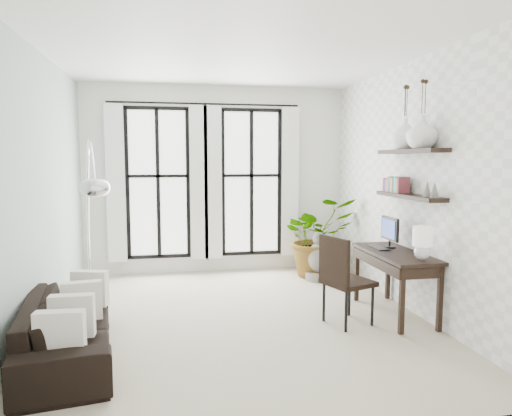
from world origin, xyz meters
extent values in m
plane|color=#C0B398|center=(0.00, 0.00, 0.00)|extent=(5.00, 5.00, 0.00)
plane|color=white|center=(0.00, 0.00, 3.20)|extent=(5.00, 5.00, 0.00)
plane|color=#9BADA6|center=(-2.25, 0.00, 1.60)|extent=(0.00, 5.00, 5.00)
plane|color=white|center=(2.25, 0.00, 1.60)|extent=(0.00, 5.00, 5.00)
plane|color=white|center=(0.00, 2.50, 1.60)|extent=(4.50, 0.00, 4.50)
cube|color=white|center=(-1.00, 2.47, 1.55)|extent=(1.00, 0.02, 2.50)
cube|color=white|center=(-1.68, 2.37, 1.55)|extent=(0.30, 0.04, 2.60)
cube|color=white|center=(-0.32, 2.37, 1.55)|extent=(0.30, 0.04, 2.60)
cube|color=white|center=(0.60, 2.47, 1.55)|extent=(1.00, 0.02, 2.50)
cube|color=white|center=(-0.08, 2.37, 1.55)|extent=(0.30, 0.04, 2.60)
cube|color=white|center=(1.28, 2.37, 1.55)|extent=(0.30, 0.04, 2.60)
cylinder|color=black|center=(-0.20, 2.38, 2.88)|extent=(3.20, 0.03, 0.03)
cube|color=black|center=(2.11, -0.23, 1.50)|extent=(0.25, 1.30, 0.05)
cube|color=black|center=(2.11, -0.23, 2.05)|extent=(0.25, 1.30, 0.05)
cube|color=#CB323D|center=(2.11, 0.32, 1.61)|extent=(0.16, 0.04, 0.18)
cube|color=#453ACB|center=(2.11, 0.27, 1.61)|extent=(0.16, 0.04, 0.18)
cube|color=#F59B36|center=(2.11, 0.23, 1.61)|extent=(0.16, 0.03, 0.18)
cube|color=#39AD67|center=(2.11, 0.18, 1.61)|extent=(0.16, 0.04, 0.18)
cube|color=#7748A8|center=(2.11, 0.14, 1.61)|extent=(0.16, 0.04, 0.18)
cube|color=yellow|center=(2.11, 0.09, 1.61)|extent=(0.16, 0.04, 0.18)
cube|color=#4B4B4B|center=(2.11, 0.05, 1.61)|extent=(0.16, 0.04, 0.18)
cube|color=#38C6BF|center=(2.11, 0.00, 1.61)|extent=(0.16, 0.04, 0.18)
cube|color=tan|center=(2.11, -0.04, 1.61)|extent=(0.16, 0.04, 0.18)
cube|color=brown|center=(2.11, -0.09, 1.61)|extent=(0.16, 0.04, 0.18)
cone|color=gray|center=(2.11, -0.63, 1.61)|extent=(0.10, 0.10, 0.18)
cone|color=gray|center=(2.11, -0.78, 1.61)|extent=(0.10, 0.10, 0.18)
imported|color=black|center=(-1.80, -0.82, 0.30)|extent=(1.09, 2.12, 0.59)
cube|color=silver|center=(-1.70, -1.52, 0.50)|extent=(0.40, 0.12, 0.40)
cube|color=silver|center=(-1.70, -1.05, 0.50)|extent=(0.40, 0.12, 0.40)
cube|color=silver|center=(-1.70, -0.58, 0.50)|extent=(0.40, 0.12, 0.40)
cube|color=silver|center=(-1.70, -0.12, 0.50)|extent=(0.40, 0.12, 0.40)
imported|color=#2D7228|center=(1.61, 1.84, 0.67)|extent=(1.33, 1.19, 1.34)
cube|color=black|center=(1.95, -0.23, 0.79)|extent=(0.58, 1.37, 0.04)
cube|color=black|center=(1.93, -0.23, 0.69)|extent=(0.53, 1.30, 0.13)
cube|color=black|center=(1.72, -0.86, 0.39)|extent=(0.05, 0.05, 0.76)
cube|color=black|center=(2.18, -0.86, 0.39)|extent=(0.05, 0.05, 0.76)
cube|color=black|center=(1.72, 0.40, 0.39)|extent=(0.05, 0.05, 0.76)
cube|color=black|center=(2.18, 0.40, 0.39)|extent=(0.05, 0.05, 0.76)
cube|color=black|center=(2.00, 0.03, 1.06)|extent=(0.04, 0.42, 0.30)
cube|color=navy|center=(1.98, 0.03, 1.06)|extent=(0.00, 0.36, 0.24)
cube|color=black|center=(1.84, 0.03, 0.82)|extent=(0.15, 0.40, 0.02)
sphere|color=silver|center=(2.00, -0.76, 0.90)|extent=(0.18, 0.18, 0.18)
cylinder|color=white|center=(2.00, -0.76, 1.09)|extent=(0.22, 0.22, 0.22)
cube|color=black|center=(1.27, -0.41, 0.50)|extent=(0.64, 0.64, 0.06)
cube|color=black|center=(1.06, -0.49, 0.78)|extent=(0.21, 0.49, 0.56)
cylinder|color=black|center=(1.07, -0.61, 0.23)|extent=(0.03, 0.03, 0.47)
cylinder|color=black|center=(1.47, -0.61, 0.23)|extent=(0.03, 0.03, 0.47)
cylinder|color=black|center=(1.07, -0.21, 0.23)|extent=(0.03, 0.03, 0.47)
cylinder|color=black|center=(1.47, -0.21, 0.23)|extent=(0.03, 0.03, 0.47)
cylinder|color=silver|center=(-1.90, 1.03, 0.05)|extent=(0.33, 0.33, 0.09)
cylinder|color=silver|center=(-1.90, 1.03, 0.50)|extent=(0.03, 0.03, 0.90)
ellipsoid|color=silver|center=(-1.50, -0.77, 1.67)|extent=(0.29, 0.29, 0.19)
cylinder|color=gray|center=(1.56, 1.55, 0.07)|extent=(0.44, 0.44, 0.13)
ellipsoid|color=gray|center=(1.56, 1.55, 0.37)|extent=(0.39, 0.39, 0.48)
sphere|color=gray|center=(1.56, 1.55, 0.68)|extent=(0.22, 0.22, 0.22)
imported|color=white|center=(2.11, -0.48, 2.27)|extent=(0.37, 0.37, 0.38)
imported|color=white|center=(2.11, -0.08, 2.27)|extent=(0.37, 0.37, 0.38)
camera|label=1|loc=(-0.75, -5.40, 1.94)|focal=32.00mm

